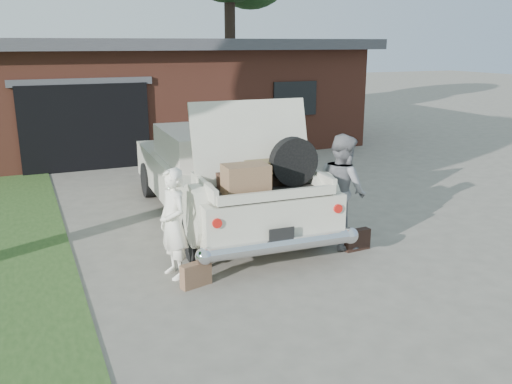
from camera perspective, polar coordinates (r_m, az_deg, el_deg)
name	(u,v)px	position (r m, az deg, el deg)	size (l,w,h in m)	color
ground	(273,278)	(7.72, 1.81, -8.99)	(90.00, 90.00, 0.00)	gray
house	(150,91)	(18.32, -11.12, 10.40)	(12.80, 7.80, 3.30)	brown
sedan	(220,174)	(10.03, -3.77, 1.88)	(2.48, 5.84, 2.35)	beige
woman_left	(173,224)	(7.57, -8.71, -3.31)	(0.57, 0.37, 1.56)	white
woman_right	(342,190)	(8.79, 9.06, 0.20)	(0.89, 0.69, 1.82)	gray
suitcase_left	(196,275)	(7.44, -6.35, -8.64)	(0.43, 0.14, 0.33)	brown
suitcase_right	(357,240)	(8.79, 10.58, -4.96)	(0.44, 0.14, 0.34)	black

